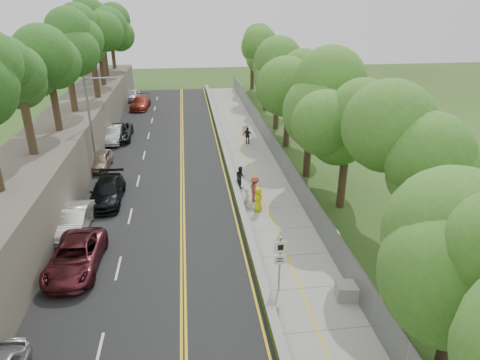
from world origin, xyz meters
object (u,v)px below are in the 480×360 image
at_px(streetlight, 93,120).
at_px(signpost, 280,258).
at_px(car_1, 74,221).
at_px(car_2, 75,257).
at_px(construction_barrel, 245,129).
at_px(person_far, 248,136).
at_px(painter_0, 258,200).
at_px(concrete_block, 349,291).

relative_size(streetlight, signpost, 2.58).
height_order(car_1, car_2, car_2).
xyz_separation_m(streetlight, construction_barrel, (13.46, 9.56, -4.11)).
height_order(construction_barrel, person_far, person_far).
bearing_deg(painter_0, car_2, 137.08).
height_order(concrete_block, car_1, car_1).
relative_size(construction_barrel, car_2, 0.17).
relative_size(construction_barrel, person_far, 0.56).
distance_m(streetlight, car_1, 10.35).
xyz_separation_m(car_2, painter_0, (10.83, 5.44, 0.10)).
height_order(construction_barrel, car_2, car_2).
xyz_separation_m(construction_barrel, concrete_block, (1.30, -27.56, -0.08)).
xyz_separation_m(signpost, car_2, (-10.43, 3.24, -1.16)).
bearing_deg(car_1, painter_0, 7.67).
distance_m(construction_barrel, painter_0, 17.96).
height_order(streetlight, person_far, streetlight).
height_order(streetlight, signpost, streetlight).
distance_m(signpost, person_far, 23.11).
bearing_deg(signpost, car_1, 146.98).
xyz_separation_m(concrete_block, car_2, (-13.68, 4.23, 0.35)).
bearing_deg(painter_0, person_far, 15.02).
distance_m(signpost, painter_0, 8.76).
relative_size(streetlight, person_far, 4.66).
xyz_separation_m(car_2, person_far, (12.18, 19.78, 0.10)).
relative_size(construction_barrel, concrete_block, 0.80).
bearing_deg(person_far, concrete_block, 114.93).
bearing_deg(signpost, car_2, 162.73).
bearing_deg(car_1, construction_barrel, 56.63).
xyz_separation_m(streetlight, painter_0, (11.91, -8.33, -3.74)).
height_order(signpost, construction_barrel, signpost).
xyz_separation_m(signpost, concrete_block, (3.25, -0.98, -1.51)).
bearing_deg(signpost, concrete_block, -16.85).
distance_m(streetlight, concrete_block, 23.65).
distance_m(construction_barrel, car_1, 23.36).
distance_m(car_1, car_2, 4.28).
bearing_deg(person_far, painter_0, 105.97).
bearing_deg(construction_barrel, car_1, -124.87).
bearing_deg(car_1, signpost, -31.53).
relative_size(concrete_block, car_2, 0.22).
distance_m(painter_0, person_far, 14.40).
bearing_deg(signpost, person_far, 85.65).
xyz_separation_m(signpost, car_1, (-11.40, 7.41, -1.17)).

